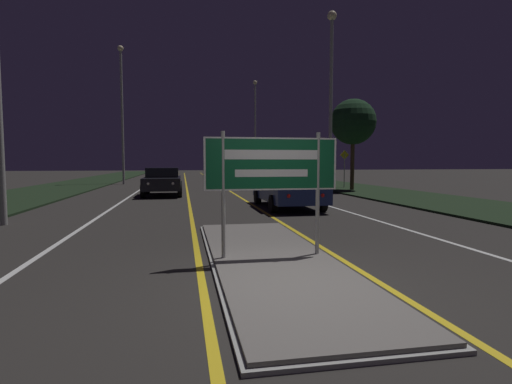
{
  "coord_description": "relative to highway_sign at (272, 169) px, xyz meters",
  "views": [
    {
      "loc": [
        -1.53,
        -5.21,
        1.76
      ],
      "look_at": [
        0.0,
        3.1,
        1.12
      ],
      "focal_mm": 28.0,
      "sensor_mm": 36.0,
      "label": 1
    }
  ],
  "objects": [
    {
      "name": "highway_sign",
      "position": [
        0.0,
        0.0,
        0.0
      ],
      "size": [
        2.36,
        0.07,
        2.18
      ],
      "color": "#9E9E99",
      "rests_on": "median_island"
    },
    {
      "name": "roadside_palm_right",
      "position": [
        8.6,
        15.95,
        2.5
      ],
      "size": [
        2.73,
        2.73,
        5.45
      ],
      "color": "#4C3823",
      "rests_on": "verge_right"
    },
    {
      "name": "car_receding_0",
      "position": [
        2.44,
        7.97,
        -0.92
      ],
      "size": [
        2.01,
        4.76,
        1.37
      ],
      "color": "navy",
      "rests_on": "ground_plane"
    },
    {
      "name": "lane_line_white_left",
      "position": [
        -4.2,
        23.4,
        -1.64
      ],
      "size": [
        0.12,
        70.0,
        0.01
      ],
      "color": "silver",
      "rests_on": "ground_plane"
    },
    {
      "name": "verge_left",
      "position": [
        -9.5,
        18.4,
        -1.6
      ],
      "size": [
        5.0,
        100.0,
        0.08
      ],
      "color": "black",
      "rests_on": "ground_plane"
    },
    {
      "name": "centre_line_yellow_left",
      "position": [
        -1.27,
        23.4,
        -1.64
      ],
      "size": [
        0.12,
        70.0,
        0.01
      ],
      "color": "gold",
      "rests_on": "ground_plane"
    },
    {
      "name": "ground_plane",
      "position": [
        0.0,
        -1.6,
        -1.64
      ],
      "size": [
        160.0,
        160.0,
        0.0
      ],
      "primitive_type": "plane",
      "color": "#282623"
    },
    {
      "name": "verge_right",
      "position": [
        9.5,
        18.4,
        -1.6
      ],
      "size": [
        5.0,
        100.0,
        0.08
      ],
      "color": "black",
      "rests_on": "ground_plane"
    },
    {
      "name": "centre_line_yellow_right",
      "position": [
        1.27,
        23.4,
        -1.64
      ],
      "size": [
        0.12,
        70.0,
        0.01
      ],
      "color": "gold",
      "rests_on": "ground_plane"
    },
    {
      "name": "edge_line_white_right",
      "position": [
        7.2,
        23.4,
        -1.64
      ],
      "size": [
        0.1,
        70.0,
        0.01
      ],
      "color": "silver",
      "rests_on": "ground_plane"
    },
    {
      "name": "warning_sign",
      "position": [
        8.97,
        18.03,
        -0.1
      ],
      "size": [
        0.6,
        0.06,
        2.44
      ],
      "color": "#9E9E99",
      "rests_on": "verge_right"
    },
    {
      "name": "lane_line_white_right",
      "position": [
        4.2,
        23.4,
        -1.64
      ],
      "size": [
        0.12,
        70.0,
        0.01
      ],
      "color": "silver",
      "rests_on": "ground_plane"
    },
    {
      "name": "streetlight_right_far",
      "position": [
        6.62,
        38.03,
        4.82
      ],
      "size": [
        0.46,
        0.46,
        10.89
      ],
      "color": "#9E9E99",
      "rests_on": "ground_plane"
    },
    {
      "name": "median_island",
      "position": [
        0.0,
        0.0,
        -1.6
      ],
      "size": [
        2.17,
        7.46,
        0.1
      ],
      "color": "#999993",
      "rests_on": "ground_plane"
    },
    {
      "name": "car_receding_2",
      "position": [
        5.81,
        33.98,
        -0.85
      ],
      "size": [
        2.01,
        4.12,
        1.49
      ],
      "color": "black",
      "rests_on": "ground_plane"
    },
    {
      "name": "streetlight_right_near",
      "position": [
        6.64,
        14.57,
        4.69
      ],
      "size": [
        0.52,
        0.52,
        10.02
      ],
      "color": "#9E9E99",
      "rests_on": "ground_plane"
    },
    {
      "name": "car_approaching_0",
      "position": [
        -2.56,
        14.63,
        -0.86
      ],
      "size": [
        1.98,
        4.21,
        1.46
      ],
      "color": "black",
      "rests_on": "ground_plane"
    },
    {
      "name": "streetlight_left_far",
      "position": [
        -6.12,
        26.06,
        4.67
      ],
      "size": [
        0.45,
        0.45,
        10.73
      ],
      "color": "#9E9E99",
      "rests_on": "ground_plane"
    },
    {
      "name": "edge_line_white_left",
      "position": [
        -7.2,
        23.4,
        -1.64
      ],
      "size": [
        0.1,
        70.0,
        0.01
      ],
      "color": "silver",
      "rests_on": "ground_plane"
    },
    {
      "name": "car_receding_3",
      "position": [
        2.44,
        45.27,
        -0.84
      ],
      "size": [
        1.87,
        4.78,
        1.51
      ],
      "color": "#4C514C",
      "rests_on": "ground_plane"
    },
    {
      "name": "car_receding_1",
      "position": [
        5.91,
        20.51,
        -0.83
      ],
      "size": [
        1.86,
        4.16,
        1.53
      ],
      "color": "maroon",
      "rests_on": "ground_plane"
    }
  ]
}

